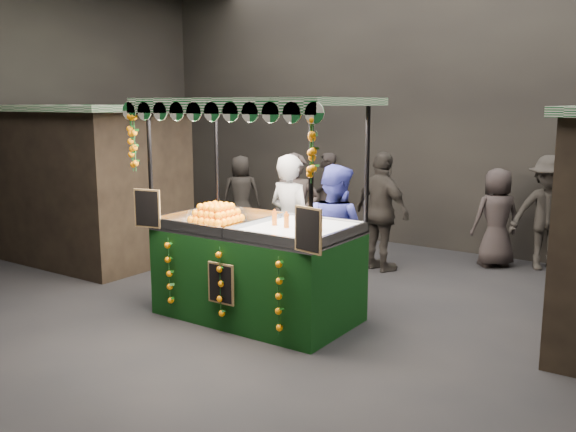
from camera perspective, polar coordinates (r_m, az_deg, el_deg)
The scene contains 12 objects.
ground at distance 7.59m, azimuth -1.94°, elevation -9.96°, with size 12.00×12.00×0.00m, color black.
market_hall at distance 7.16m, azimuth -2.11°, elevation 16.33°, with size 12.10×10.10×5.05m.
neighbour_stall_left at distance 11.02m, azimuth -17.58°, elevation 2.94°, with size 3.00×2.20×2.60m.
juice_stall at distance 7.61m, azimuth -2.97°, elevation -3.34°, with size 2.78×1.63×2.69m.
vendor_grey at distance 8.58m, azimuth 0.24°, elevation -0.80°, with size 0.77×0.57×1.95m.
vendor_blue at distance 8.13m, azimuth 4.29°, elevation -1.79°, with size 1.00×0.83×1.86m.
shopper_0 at distance 9.26m, azimuth 0.72°, elevation -0.12°, with size 0.83×0.76×1.91m.
shopper_2 at distance 9.89m, azimuth 8.62°, elevation 0.38°, with size 1.20×0.83×1.89m.
shopper_3 at distance 10.66m, azimuth 22.73°, elevation 0.25°, with size 1.36×1.14×1.83m.
shopper_4 at distance 12.80m, azimuth -4.32°, elevation 2.02°, with size 0.92×0.89×1.59m.
shopper_6 at distance 11.97m, azimuth 3.47°, elevation 1.74°, with size 0.63×0.73×1.70m.
shopper_7 at distance 10.60m, azimuth 18.56°, elevation -0.15°, with size 0.92×0.91×1.61m.
Camera 1 is at (4.22, -5.74, 2.63)m, focal length 38.80 mm.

